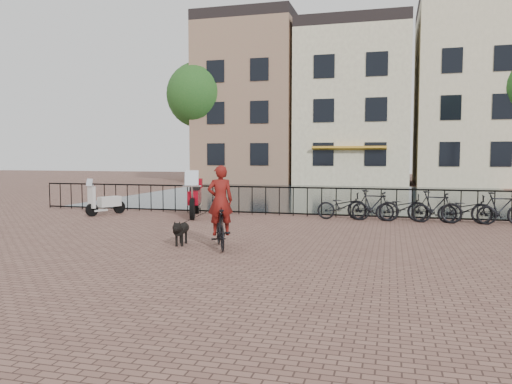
% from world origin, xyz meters
% --- Properties ---
extents(ground, '(100.00, 100.00, 0.00)m').
position_xyz_m(ground, '(0.00, 0.00, 0.00)').
color(ground, brown).
rests_on(ground, ground).
extents(canal_water, '(20.00, 20.00, 0.00)m').
position_xyz_m(canal_water, '(0.00, 17.30, 0.00)').
color(canal_water, black).
rests_on(canal_water, ground).
extents(railing, '(20.00, 0.05, 1.02)m').
position_xyz_m(railing, '(0.00, 8.00, 0.50)').
color(railing, black).
rests_on(railing, ground).
extents(canal_house_left, '(7.50, 9.00, 12.80)m').
position_xyz_m(canal_house_left, '(-7.50, 30.00, 6.40)').
color(canal_house_left, '#936955').
rests_on(canal_house_left, ground).
extents(canal_house_mid, '(8.00, 9.50, 11.80)m').
position_xyz_m(canal_house_mid, '(0.50, 30.00, 5.90)').
color(canal_house_mid, '#C0B491').
rests_on(canal_house_mid, ground).
extents(canal_house_right, '(7.00, 9.00, 13.30)m').
position_xyz_m(canal_house_right, '(8.50, 30.00, 6.65)').
color(canal_house_right, beige).
rests_on(canal_house_right, ground).
extents(tree_far_left, '(5.04, 5.04, 9.27)m').
position_xyz_m(tree_far_left, '(-11.00, 27.00, 6.73)').
color(tree_far_left, black).
rests_on(tree_far_left, ground).
extents(cyclist, '(1.09, 1.67, 2.22)m').
position_xyz_m(cyclist, '(-0.44, 1.51, 0.84)').
color(cyclist, black).
rests_on(cyclist, ground).
extents(dog, '(0.44, 0.93, 0.60)m').
position_xyz_m(dog, '(-1.49, 1.70, 0.30)').
color(dog, black).
rests_on(dog, ground).
extents(motorcycle, '(1.22, 2.40, 1.67)m').
position_xyz_m(motorcycle, '(-3.27, 6.92, 0.84)').
color(motorcycle, maroon).
rests_on(motorcycle, ground).
extents(scooter, '(0.96, 1.49, 1.35)m').
position_xyz_m(scooter, '(-6.53, 6.53, 0.67)').
color(scooter, silver).
rests_on(scooter, ground).
extents(parked_bike_0, '(1.72, 0.61, 0.90)m').
position_xyz_m(parked_bike_0, '(1.80, 7.40, 0.45)').
color(parked_bike_0, black).
rests_on(parked_bike_0, ground).
extents(parked_bike_1, '(1.71, 0.69, 1.00)m').
position_xyz_m(parked_bike_1, '(2.75, 7.40, 0.50)').
color(parked_bike_1, black).
rests_on(parked_bike_1, ground).
extents(parked_bike_2, '(1.73, 0.64, 0.90)m').
position_xyz_m(parked_bike_2, '(3.70, 7.40, 0.45)').
color(parked_bike_2, black).
rests_on(parked_bike_2, ground).
extents(parked_bike_3, '(1.72, 0.74, 1.00)m').
position_xyz_m(parked_bike_3, '(4.65, 7.40, 0.50)').
color(parked_bike_3, black).
rests_on(parked_bike_3, ground).
extents(parked_bike_4, '(1.76, 0.73, 0.90)m').
position_xyz_m(parked_bike_4, '(5.60, 7.40, 0.45)').
color(parked_bike_4, black).
rests_on(parked_bike_4, ground).
extents(parked_bike_5, '(1.69, 0.56, 1.00)m').
position_xyz_m(parked_bike_5, '(6.55, 7.40, 0.50)').
color(parked_bike_5, black).
rests_on(parked_bike_5, ground).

